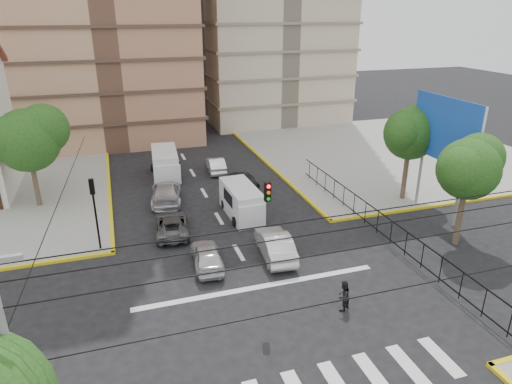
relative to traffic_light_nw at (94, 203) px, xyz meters
name	(u,v)px	position (x,y,z in m)	size (l,w,h in m)	color
ground	(266,300)	(7.80, -7.80, -3.11)	(160.00, 160.00, 0.00)	black
sidewalk_ne	(389,152)	(27.80, 12.20, -3.04)	(26.00, 26.00, 0.15)	gray
stop_line	(259,287)	(7.80, -6.60, -3.11)	(13.00, 0.40, 0.01)	silver
park_fence	(376,235)	(16.80, -3.30, -3.11)	(0.10, 22.50, 1.66)	black
billboard	(446,131)	(22.25, -1.80, 2.89)	(0.36, 6.20, 8.10)	slate
tree_park_a	(470,166)	(20.88, -5.79, 1.90)	(4.41, 3.60, 6.83)	#473828
tree_park_c	(412,131)	(21.89, 1.21, 2.22)	(4.65, 3.80, 7.25)	#473828
tree_tudor	(28,137)	(-4.10, 8.21, 2.11)	(5.39, 4.40, 7.43)	#473828
traffic_light_nw	(94,203)	(0.00, 0.00, 0.00)	(0.28, 0.22, 4.40)	black
traffic_light_hanging	(284,207)	(7.80, -9.84, 2.79)	(18.00, 9.12, 0.92)	black
van_right_lane	(242,203)	(9.43, 2.00, -2.06)	(2.03, 4.84, 2.16)	silver
van_left_lane	(166,165)	(5.44, 11.63, -1.97)	(2.45, 5.36, 2.35)	silver
car_silver_front_left	(207,255)	(5.70, -3.71, -2.45)	(1.58, 3.92, 1.33)	silver
car_white_front_right	(275,244)	(9.71, -3.80, -2.36)	(1.59, 4.55, 1.50)	silver
car_grey_mid_left	(172,224)	(4.43, 0.96, -2.50)	(2.04, 4.43, 1.23)	#585C60
car_silver_rear_left	(166,193)	(4.76, 6.27, -2.36)	(2.11, 5.19, 1.51)	silver
car_darkgrey_mid_right	(243,179)	(11.05, 7.39, -2.42)	(1.62, 4.04, 1.38)	black
car_white_rear_right	(216,165)	(9.87, 11.88, -2.46)	(1.37, 3.94, 1.30)	white
pedestrian_crosswalk	(343,296)	(11.03, -9.64, -2.33)	(0.76, 0.59, 1.55)	black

